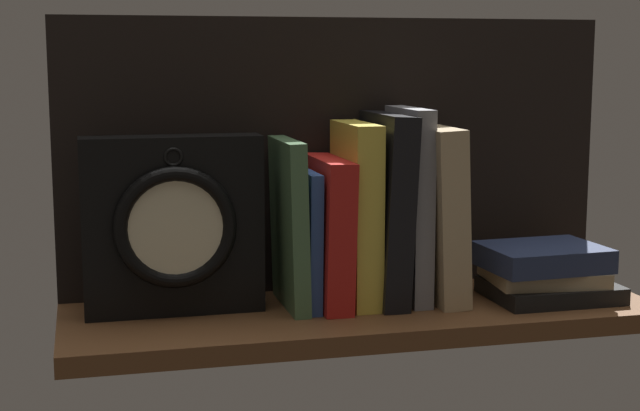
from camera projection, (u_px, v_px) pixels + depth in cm
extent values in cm
cube|color=brown|center=(362.00, 316.00, 125.03)|extent=(77.40, 24.73, 2.50)
cube|color=black|center=(338.00, 155.00, 133.16)|extent=(77.40, 1.20, 37.76)
cube|color=#476B44|center=(289.00, 224.00, 123.65)|extent=(2.73, 14.05, 22.00)
cube|color=#2D4C8E|center=(306.00, 238.00, 124.50)|extent=(1.81, 12.72, 17.95)
cube|color=red|center=(327.00, 232.00, 125.09)|extent=(4.15, 15.46, 19.49)
cube|color=gold|center=(356.00, 213.00, 125.69)|extent=(3.65, 13.56, 23.95)
cube|color=black|center=(384.00, 208.00, 126.54)|extent=(4.67, 15.40, 25.20)
cube|color=gray|center=(409.00, 204.00, 127.31)|extent=(2.64, 13.33, 25.79)
cube|color=tan|center=(433.00, 213.00, 128.36)|extent=(4.93, 16.66, 23.44)
cube|color=black|center=(173.00, 225.00, 120.67)|extent=(22.66, 5.46, 22.66)
torus|color=black|center=(175.00, 227.00, 117.62)|extent=(15.30, 1.88, 15.30)
cylinder|color=beige|center=(175.00, 227.00, 117.62)|extent=(12.35, 0.60, 12.35)
cube|color=black|center=(188.00, 230.00, 117.56)|extent=(3.00, 0.30, 1.04)
cube|color=black|center=(175.00, 208.00, 116.77)|extent=(0.31, 0.30, 4.83)
torus|color=black|center=(173.00, 157.00, 116.66)|extent=(2.44, 0.44, 2.44)
cube|color=black|center=(550.00, 290.00, 129.16)|extent=(16.62, 13.01, 2.28)
cube|color=#9E8966|center=(543.00, 274.00, 129.10)|extent=(15.76, 13.53, 1.96)
cube|color=#232D4C|center=(542.00, 257.00, 128.06)|extent=(16.11, 12.95, 3.11)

